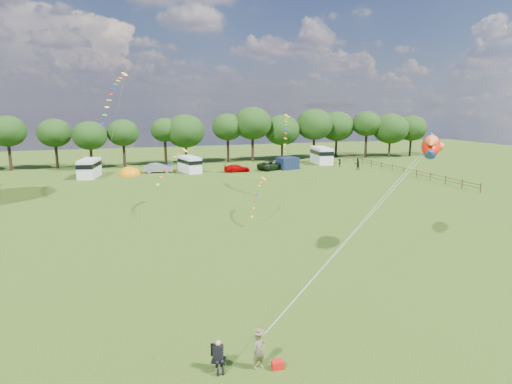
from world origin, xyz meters
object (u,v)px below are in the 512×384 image
object	(u,v)px
campervan_d	(321,155)
campervan_c	(190,164)
tent_greyblue	(270,169)
tent_orange	(130,175)
walker_a	(357,164)
campervan_b	(89,168)
camp_chair	(218,352)
kite_flyer	(259,351)
walker_b	(340,163)
car_b	(158,168)
car_c	(237,168)
car_d	(273,165)
fish_kite	(431,146)

from	to	relation	value
campervan_d	campervan_c	bearing A→B (deg)	105.35
campervan_c	campervan_d	distance (m)	25.01
campervan_c	tent_greyblue	size ratio (longest dim) A/B	1.54
tent_orange	walker_a	size ratio (longest dim) A/B	1.96
campervan_b	camp_chair	bearing A→B (deg)	-160.71
kite_flyer	walker_b	bearing A→B (deg)	45.95
car_b	campervan_c	world-z (taller)	campervan_c
campervan_b	walker_a	distance (m)	42.36
campervan_d	tent_orange	distance (m)	34.27
kite_flyer	campervan_b	bearing A→B (deg)	87.65
camp_chair	car_c	bearing A→B (deg)	98.86
tent_greyblue	walker_b	xyz separation A→B (m)	(12.13, -1.58, 0.72)
campervan_b	tent_orange	distance (m)	5.90
campervan_b	walker_b	distance (m)	40.67
car_b	car_d	xyz separation A→B (m)	(18.52, -2.53, -0.01)
campervan_b	walker_b	xyz separation A→B (m)	(40.63, -1.76, -0.71)
tent_greyblue	fish_kite	xyz separation A→B (m)	(-3.22, -42.46, 7.68)
walker_b	campervan_d	bearing A→B (deg)	-118.80
car_c	campervan_d	bearing A→B (deg)	-72.96
car_b	campervan_c	distance (m)	5.01
tent_orange	camp_chair	distance (m)	52.37
car_c	kite_flyer	xyz separation A→B (m)	(-12.85, -50.91, 0.18)
car_c	fish_kite	distance (m)	41.68
car_c	camp_chair	bearing A→B (deg)	164.37
car_b	walker_a	world-z (taller)	walker_a
fish_kite	kite_flyer	bearing A→B (deg)	162.66
tent_greyblue	campervan_c	bearing A→B (deg)	177.62
walker_a	campervan_d	bearing A→B (deg)	-73.69
camp_chair	tent_orange	bearing A→B (deg)	117.10
campervan_b	campervan_d	distance (m)	39.95
car_b	fish_kite	size ratio (longest dim) A/B	1.21
campervan_b	walker_a	xyz separation A→B (m)	(42.03, -5.24, -0.51)
campervan_b	walker_a	size ratio (longest dim) A/B	3.11
tent_orange	walker_b	distance (m)	34.96
tent_orange	kite_flyer	xyz separation A→B (m)	(3.68, -52.75, 0.77)
car_c	camp_chair	size ratio (longest dim) A/B	3.07
campervan_b	campervan_d	xyz separation A→B (m)	(39.79, 3.59, 0.15)
car_c	fish_kite	bearing A→B (deg)	-175.45
campervan_c	walker_a	bearing A→B (deg)	-114.52
car_b	fish_kite	xyz separation A→B (m)	(15.15, -44.07, 6.93)
walker_a	campervan_b	bearing A→B (deg)	-5.03
car_c	walker_b	bearing A→B (deg)	-89.93
walker_b	fish_kite	bearing A→B (deg)	31.66
kite_flyer	walker_b	distance (m)	59.66
campervan_d	walker_b	distance (m)	5.48
campervan_b	tent_greyblue	xyz separation A→B (m)	(28.49, -0.18, -1.43)
campervan_d	car_b	bearing A→B (deg)	102.14
tent_orange	walker_a	distance (m)	36.71
car_b	kite_flyer	size ratio (longest dim) A/B	2.76
kite_flyer	tent_orange	bearing A→B (deg)	81.50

